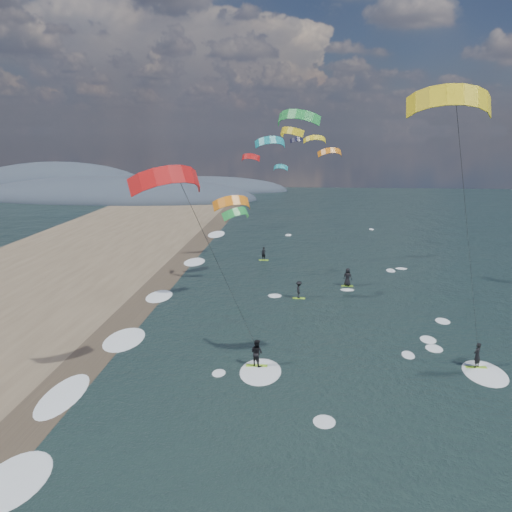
{
  "coord_description": "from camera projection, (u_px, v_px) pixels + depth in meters",
  "views": [
    {
      "loc": [
        1.89,
        -22.85,
        14.67
      ],
      "look_at": [
        -1.0,
        12.0,
        7.0
      ],
      "focal_mm": 40.0,
      "sensor_mm": 36.0,
      "label": 1
    }
  ],
  "objects": [
    {
      "name": "bg_kite_field",
      "position": [
        288.0,
        150.0,
        72.07
      ],
      "size": [
        15.45,
        68.87,
        10.42
      ],
      "color": "yellow",
      "rests_on": "ground"
    },
    {
      "name": "ground",
      "position": [
        256.0,
        466.0,
        25.54
      ],
      "size": [
        260.0,
        260.0,
        0.0
      ],
      "primitive_type": "plane",
      "color": "black",
      "rests_on": "ground"
    },
    {
      "name": "wet_sand_strip",
      "position": [
        81.0,
        367.0,
        36.24
      ],
      "size": [
        3.0,
        240.0,
        0.0
      ],
      "primitive_type": "cube",
      "color": "#382D23",
      "rests_on": "ground"
    },
    {
      "name": "far_kitesurfers",
      "position": [
        312.0,
        278.0,
        54.89
      ],
      "size": [
        9.97,
        15.99,
        1.78
      ],
      "color": "#A1EC29",
      "rests_on": "ground"
    },
    {
      "name": "kitesurfer_near_b",
      "position": [
        206.0,
        242.0,
        30.45
      ],
      "size": [
        7.09,
        9.2,
        13.65
      ],
      "color": "#A1EC29",
      "rests_on": "ground"
    },
    {
      "name": "kitesurfer_near_a",
      "position": [
        462.0,
        163.0,
        28.78
      ],
      "size": [
        7.63,
        8.29,
        17.26
      ],
      "color": "#A1EC29",
      "rests_on": "ground"
    },
    {
      "name": "coastal_hills",
      "position": [
        104.0,
        195.0,
        134.15
      ],
      "size": [
        80.0,
        41.0,
        15.0
      ],
      "color": "#3D4756",
      "rests_on": "ground"
    },
    {
      "name": "shoreline_surf",
      "position": [
        123.0,
        341.0,
        40.77
      ],
      "size": [
        2.4,
        79.4,
        0.11
      ],
      "color": "white",
      "rests_on": "ground"
    }
  ]
}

